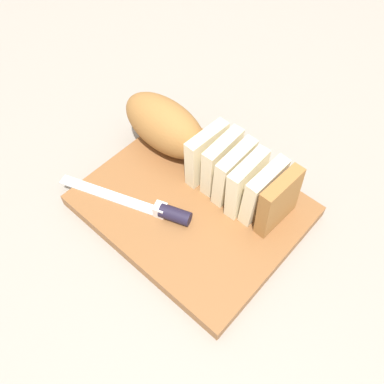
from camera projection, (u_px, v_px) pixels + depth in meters
The scene contains 6 objects.
ground_plane at pixel (192, 210), 0.75m from camera, with size 3.00×3.00×0.00m, color gray.
cutting_board at pixel (192, 206), 0.73m from camera, with size 0.37×0.30×0.03m, color brown.
bread_loaf at pixel (194, 145), 0.73m from camera, with size 0.37×0.11×0.10m.
bread_knife at pixel (158, 209), 0.70m from camera, with size 0.25×0.10×0.03m.
crumb_near_knife at pixel (160, 212), 0.71m from camera, with size 0.00×0.00×0.00m, color tan.
crumb_near_loaf at pixel (219, 185), 0.74m from camera, with size 0.00×0.00×0.00m, color tan.
Camera 1 is at (0.26, -0.32, 0.62)m, focal length 38.39 mm.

